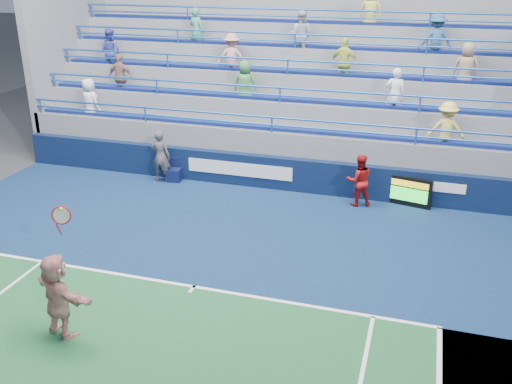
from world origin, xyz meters
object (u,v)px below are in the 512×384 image
(judge_chair, at_px, (175,174))
(tennis_player, at_px, (58,295))
(ball_girl, at_px, (359,180))
(serve_speed_board, at_px, (410,192))
(line_judge, at_px, (161,156))

(judge_chair, height_order, tennis_player, tennis_player)
(ball_girl, bearing_deg, tennis_player, 38.36)
(serve_speed_board, distance_m, judge_chair, 7.77)
(tennis_player, xyz_separation_m, ball_girl, (4.85, 8.29, -0.08))
(judge_chair, height_order, ball_girl, ball_girl)
(tennis_player, bearing_deg, ball_girl, 59.70)
(line_judge, bearing_deg, tennis_player, 99.78)
(tennis_player, distance_m, line_judge, 8.58)
(tennis_player, bearing_deg, serve_speed_board, 53.79)
(ball_girl, bearing_deg, judge_chair, -23.69)
(serve_speed_board, xyz_separation_m, tennis_player, (-6.36, -8.68, 0.44))
(line_judge, bearing_deg, judge_chair, -160.02)
(line_judge, relative_size, ball_girl, 1.11)
(line_judge, xyz_separation_m, ball_girl, (6.65, -0.09, -0.09))
(tennis_player, relative_size, ball_girl, 1.76)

